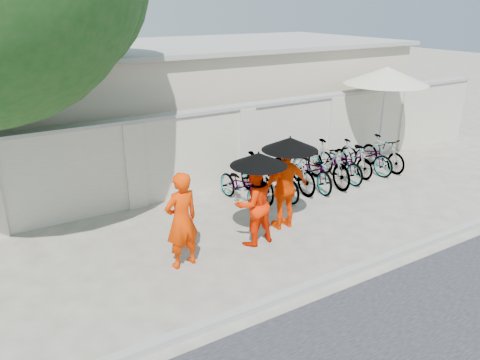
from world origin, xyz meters
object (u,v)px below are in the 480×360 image
monk_center (254,204)px  monk_right (285,188)px  patio_umbrella (386,77)px  monk_left (182,220)px

monk_center → monk_right: (0.95, 0.26, 0.05)m
monk_center → patio_umbrella: patio_umbrella is taller
monk_right → patio_umbrella: bearing=-155.6°
monk_center → patio_umbrella: size_ratio=0.60×
patio_umbrella → monk_left: bearing=-162.5°
monk_left → monk_center: bearing=174.4°
monk_right → monk_center: bearing=17.3°
monk_left → monk_center: (1.55, 0.06, -0.05)m
monk_left → patio_umbrella: (7.48, 2.35, 1.65)m
monk_center → patio_umbrella: (5.93, 2.29, 1.70)m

